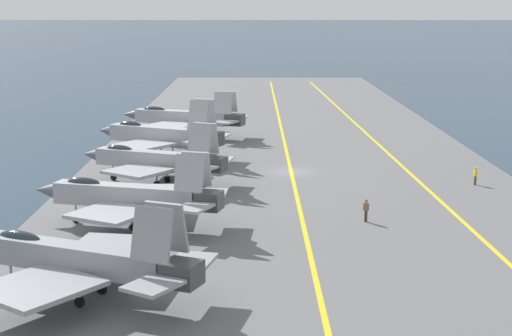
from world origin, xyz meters
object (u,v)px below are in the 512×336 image
object	(u,v)px
parked_jet_nearest	(78,259)
parked_jet_fourth	(160,135)
parked_jet_second	(130,196)
parked_jet_fifth	(184,117)
crew_brown_vest	(366,209)
crew_yellow_vest	(475,175)
parked_jet_third	(155,160)

from	to	relation	value
parked_jet_nearest	parked_jet_fourth	world-z (taller)	parked_jet_fourth
parked_jet_second	parked_jet_fourth	xyz separation A→B (m)	(27.27, 0.85, 0.26)
parked_jet_nearest	parked_jet_second	world-z (taller)	parked_jet_nearest
parked_jet_fourth	parked_jet_fifth	xyz separation A→B (m)	(15.10, -1.30, -0.20)
parked_jet_fifth	crew_brown_vest	world-z (taller)	parked_jet_fifth
parked_jet_second	crew_yellow_vest	bearing A→B (deg)	-64.71
parked_jet_second	parked_jet_third	world-z (taller)	parked_jet_third
parked_jet_third	crew_brown_vest	bearing A→B (deg)	-126.45
parked_jet_fourth	crew_brown_vest	bearing A→B (deg)	-143.65
parked_jet_fourth	parked_jet_fifth	size ratio (longest dim) A/B	0.92
parked_jet_nearest	crew_brown_vest	bearing A→B (deg)	-48.91
parked_jet_third	crew_yellow_vest	distance (m)	30.28
parked_jet_second	crew_brown_vest	distance (m)	18.29
parked_jet_nearest	parked_jet_second	bearing A→B (deg)	-2.44
parked_jet_nearest	parked_jet_fourth	xyz separation A→B (m)	(42.27, 0.21, 0.31)
parked_jet_fourth	parked_jet_second	bearing A→B (deg)	-178.22
parked_jet_nearest	parked_jet_second	xyz separation A→B (m)	(15.00, -0.64, 0.04)
parked_jet_fourth	crew_brown_vest	distance (m)	32.15
parked_jet_third	parked_jet_fourth	xyz separation A→B (m)	(12.50, 0.95, 0.33)
parked_jet_nearest	crew_yellow_vest	xyz separation A→B (m)	(29.35, -30.99, -1.46)
parked_jet_second	crew_brown_vest	bearing A→B (deg)	-85.56
parked_jet_fifth	crew_yellow_vest	distance (m)	41.01
crew_brown_vest	parked_jet_fifth	bearing A→B (deg)	23.41
crew_brown_vest	crew_yellow_vest	bearing A→B (deg)	-43.26
parked_jet_fourth	crew_yellow_vest	distance (m)	33.81
crew_yellow_vest	parked_jet_second	bearing A→B (deg)	115.29
parked_jet_nearest	crew_brown_vest	distance (m)	25.01
crew_yellow_vest	crew_brown_vest	distance (m)	17.75
parked_jet_third	parked_jet_second	bearing A→B (deg)	179.60
parked_jet_fourth	crew_yellow_vest	bearing A→B (deg)	-112.50
parked_jet_nearest	parked_jet_fifth	distance (m)	57.39
parked_jet_fourth	parked_jet_nearest	bearing A→B (deg)	-179.72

